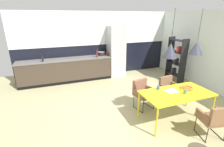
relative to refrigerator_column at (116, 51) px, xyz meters
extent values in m
plane|color=tan|center=(-0.67, -2.99, -1.04)|extent=(8.87, 8.87, 0.00)
cube|color=black|center=(-0.67, 0.36, -0.38)|extent=(6.52, 0.12, 1.31)
cube|color=silver|center=(-0.67, 0.36, 0.93)|extent=(6.52, 0.12, 1.31)
cube|color=#3B3126|center=(-2.06, 0.00, -0.61)|extent=(3.43, 0.60, 0.86)
cube|color=#625D5A|center=(-2.06, 0.00, -0.16)|extent=(3.46, 0.63, 0.04)
cube|color=black|center=(-2.06, -0.30, -0.99)|extent=(3.43, 0.01, 0.10)
cube|color=#ADAFB2|center=(0.00, 0.00, 0.00)|extent=(0.65, 0.60, 2.07)
cube|color=yellow|center=(0.14, -3.52, -0.33)|extent=(1.65, 0.84, 0.03)
cylinder|color=yellow|center=(-0.64, -3.14, -0.69)|extent=(0.04, 0.04, 0.70)
cylinder|color=yellow|center=(0.93, -3.14, -0.69)|extent=(0.04, 0.04, 0.70)
cylinder|color=yellow|center=(-0.64, -3.90, -0.69)|extent=(0.04, 0.04, 0.70)
cylinder|color=yellow|center=(0.93, -3.90, -0.69)|extent=(0.04, 0.04, 0.70)
cube|color=brown|center=(-0.28, -2.80, -0.63)|extent=(0.57, 0.55, 0.06)
cube|color=brown|center=(-0.33, -2.61, -0.43)|extent=(0.46, 0.18, 0.36)
cube|color=brown|center=(-0.07, -2.76, -0.53)|extent=(0.14, 0.42, 0.14)
cube|color=brown|center=(-0.50, -2.85, -0.53)|extent=(0.14, 0.42, 0.14)
cylinder|color=black|center=(-0.05, -2.95, -0.85)|extent=(0.02, 0.02, 0.37)
cylinder|color=black|center=(-0.44, -3.03, -0.85)|extent=(0.02, 0.02, 0.37)
cylinder|color=black|center=(-0.13, -2.58, -0.85)|extent=(0.02, 0.02, 0.37)
cylinder|color=black|center=(-0.52, -2.66, -0.85)|extent=(0.02, 0.02, 0.37)
cylinder|color=black|center=(-0.09, -2.76, -1.03)|extent=(0.10, 0.41, 0.02)
cylinder|color=black|center=(-0.48, -2.85, -1.03)|extent=(0.10, 0.41, 0.02)
cube|color=brown|center=(0.45, -4.27, -0.63)|extent=(0.57, 0.55, 0.06)
cube|color=brown|center=(0.40, -4.46, -0.43)|extent=(0.46, 0.18, 0.35)
cube|color=brown|center=(0.23, -4.22, -0.53)|extent=(0.14, 0.41, 0.14)
cube|color=brown|center=(0.66, -4.31, -0.53)|extent=(0.14, 0.41, 0.14)
cylinder|color=black|center=(0.29, -4.04, -0.85)|extent=(0.02, 0.02, 0.37)
cylinder|color=black|center=(0.68, -4.12, -0.85)|extent=(0.02, 0.02, 0.37)
cylinder|color=black|center=(0.21, -4.41, -0.85)|extent=(0.02, 0.02, 0.37)
cylinder|color=black|center=(0.25, -4.22, -1.03)|extent=(0.11, 0.41, 0.02)
cylinder|color=black|center=(0.64, -4.31, -1.03)|extent=(0.11, 0.41, 0.02)
cube|color=brown|center=(0.59, -2.77, -0.65)|extent=(0.53, 0.52, 0.06)
cube|color=brown|center=(0.57, -2.57, -0.45)|extent=(0.46, 0.14, 0.33)
cube|color=brown|center=(0.81, -2.74, -0.55)|extent=(0.10, 0.42, 0.14)
cube|color=brown|center=(0.37, -2.80, -0.55)|extent=(0.10, 0.42, 0.14)
cylinder|color=black|center=(0.81, -2.93, -0.86)|extent=(0.02, 0.02, 0.36)
cylinder|color=black|center=(0.42, -2.98, -0.86)|extent=(0.02, 0.02, 0.36)
cylinder|color=black|center=(0.77, -2.56, -0.86)|extent=(0.02, 0.02, 0.36)
cylinder|color=black|center=(0.37, -2.61, -0.86)|extent=(0.02, 0.02, 0.36)
cylinder|color=black|center=(0.79, -2.74, -1.03)|extent=(0.07, 0.41, 0.02)
cylinder|color=black|center=(0.39, -2.79, -1.03)|extent=(0.07, 0.41, 0.02)
cylinder|color=#B2662D|center=(0.50, -3.45, -0.29)|extent=(0.14, 0.14, 0.05)
torus|color=#AD6634|center=(0.50, -3.45, -0.27)|extent=(0.28, 0.28, 0.04)
cube|color=white|center=(0.00, -3.40, -0.31)|extent=(0.14, 0.24, 0.01)
cube|color=white|center=(0.14, -3.40, -0.31)|extent=(0.14, 0.24, 0.01)
cube|color=#262628|center=(0.07, -3.40, -0.30)|extent=(0.01, 0.24, 0.00)
cylinder|color=#5B8456|center=(0.28, -3.63, -0.26)|extent=(0.08, 0.08, 0.11)
torus|color=#5B8456|center=(0.33, -3.63, -0.25)|extent=(0.07, 0.01, 0.07)
cylinder|color=#335B93|center=(-0.17, -3.22, -0.26)|extent=(0.07, 0.07, 0.10)
torus|color=#335B93|center=(-0.12, -3.22, -0.26)|extent=(0.07, 0.01, 0.07)
cylinder|color=black|center=(-0.61, 0.10, -0.07)|extent=(0.28, 0.28, 0.14)
cylinder|color=gray|center=(-0.61, 0.10, 0.01)|extent=(0.28, 0.28, 0.01)
sphere|color=black|center=(-0.61, 0.10, 0.02)|extent=(0.02, 0.02, 0.02)
cylinder|color=maroon|center=(-0.43, -0.06, -0.05)|extent=(0.07, 0.07, 0.18)
cylinder|color=maroon|center=(-0.43, -0.06, 0.08)|extent=(0.03, 0.03, 0.06)
cylinder|color=black|center=(-2.85, -0.11, -0.03)|extent=(0.06, 0.06, 0.22)
cylinder|color=black|center=(-2.85, -0.11, 0.11)|extent=(0.02, 0.02, 0.06)
cylinder|color=maroon|center=(-0.87, -0.17, -0.01)|extent=(0.07, 0.07, 0.26)
cylinder|color=maroon|center=(-0.87, -0.17, 0.14)|extent=(0.03, 0.03, 0.05)
cube|color=black|center=(1.95, -0.99, -0.20)|extent=(0.30, 0.03, 1.68)
cube|color=black|center=(1.95, -1.73, -0.20)|extent=(0.30, 0.03, 1.68)
cube|color=black|center=(1.95, -1.36, -0.79)|extent=(0.30, 0.72, 0.02)
cube|color=#262628|center=(1.95, -1.29, -0.67)|extent=(0.18, 0.10, 0.22)
cube|color=black|center=(1.95, -1.36, -0.35)|extent=(0.30, 0.72, 0.02)
cube|color=#262628|center=(1.95, -1.37, -0.24)|extent=(0.18, 0.10, 0.19)
cube|color=black|center=(1.95, -1.36, 0.10)|extent=(0.30, 0.72, 0.02)
cube|color=#B73833|center=(1.95, -1.45, 0.22)|extent=(0.18, 0.10, 0.22)
cube|color=black|center=(1.95, -1.36, 0.54)|extent=(0.30, 0.72, 0.02)
cylinder|color=black|center=(-0.19, -3.52, 1.20)|extent=(0.01, 0.01, 0.67)
cone|color=#2B2E3A|center=(-0.19, -3.52, 0.71)|extent=(0.30, 0.30, 0.30)
cylinder|color=black|center=(0.47, -3.55, 1.21)|extent=(0.01, 0.01, 0.65)
cone|color=#2B2E3A|center=(0.47, -3.55, 0.74)|extent=(0.29, 0.29, 0.29)
camera|label=1|loc=(-2.49, -6.25, 1.38)|focal=26.24mm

